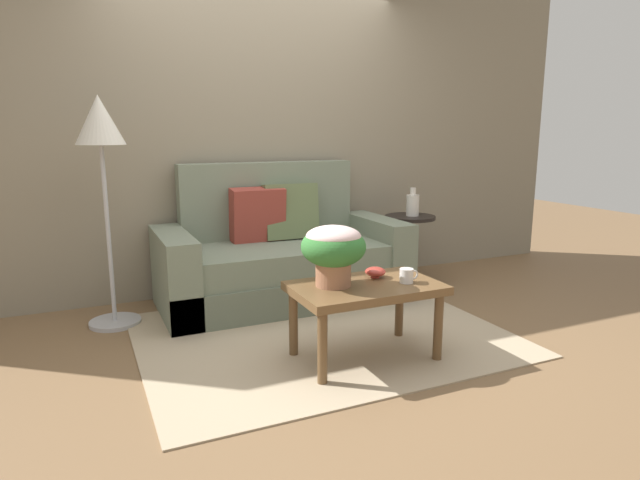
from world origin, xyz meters
name	(u,v)px	position (x,y,z in m)	size (l,w,h in m)	color
ground_plane	(319,333)	(0.00, 0.00, 0.00)	(14.00, 14.00, 0.00)	brown
wall_back	(255,125)	(0.00, 1.31, 1.41)	(6.40, 0.12, 2.81)	gray
area_rug	(322,335)	(0.00, -0.05, 0.01)	(2.38, 1.89, 0.01)	tan
couch	(281,259)	(0.03, 0.82, 0.34)	(1.95, 0.91, 1.10)	#626B59
coffee_table	(366,295)	(0.09, -0.49, 0.40)	(0.88, 0.54, 0.47)	brown
side_table	(409,237)	(1.28, 0.83, 0.42)	(0.45, 0.45, 0.61)	black
floor_lamp	(101,144)	(-1.26, 0.77, 1.27)	(0.36, 0.36, 1.60)	#B2B2B7
potted_plant	(333,248)	(-0.10, -0.44, 0.70)	(0.38, 0.38, 0.36)	#A36B4C
coffee_mug	(407,276)	(0.32, -0.56, 0.51)	(0.12, 0.08, 0.09)	white
snack_bowl	(375,272)	(0.21, -0.39, 0.50)	(0.13, 0.13, 0.07)	#B2382D
table_vase	(413,204)	(1.29, 0.82, 0.71)	(0.11, 0.11, 0.25)	silver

